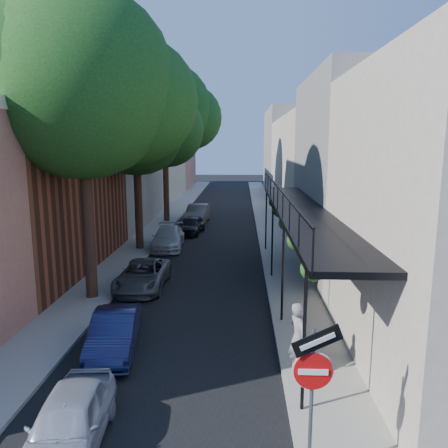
# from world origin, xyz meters

# --- Properties ---
(road_surface) EXTENTS (6.00, 64.00, 0.01)m
(road_surface) POSITION_xyz_m (0.00, 30.00, 0.01)
(road_surface) COLOR black
(road_surface) RESTS_ON ground
(sidewalk_left) EXTENTS (2.00, 64.00, 0.12)m
(sidewalk_left) POSITION_xyz_m (-4.00, 30.00, 0.06)
(sidewalk_left) COLOR gray
(sidewalk_left) RESTS_ON ground
(sidewalk_right) EXTENTS (2.00, 64.00, 0.12)m
(sidewalk_right) POSITION_xyz_m (4.00, 30.00, 0.06)
(sidewalk_right) COLOR gray
(sidewalk_right) RESTS_ON ground
(buildings_left) EXTENTS (10.10, 59.10, 12.00)m
(buildings_left) POSITION_xyz_m (-9.30, 28.76, 4.94)
(buildings_left) COLOR tan
(buildings_left) RESTS_ON ground
(buildings_right) EXTENTS (9.80, 55.00, 10.00)m
(buildings_right) POSITION_xyz_m (8.99, 29.49, 4.42)
(buildings_right) COLOR beige
(buildings_right) RESTS_ON ground
(sign_post) EXTENTS (0.89, 0.17, 2.99)m
(sign_post) POSITION_xyz_m (3.16, 0.97, 2.04)
(sign_post) COLOR #595B60
(sign_post) RESTS_ON ground
(oak_near) EXTENTS (7.48, 6.80, 11.42)m
(oak_near) POSITION_xyz_m (-3.37, 10.26, 7.88)
(oak_near) COLOR #351F15
(oak_near) RESTS_ON ground
(oak_mid) EXTENTS (6.60, 6.00, 10.20)m
(oak_mid) POSITION_xyz_m (-3.42, 18.23, 7.06)
(oak_mid) COLOR #351F15
(oak_mid) RESTS_ON ground
(oak_far) EXTENTS (7.70, 7.00, 11.90)m
(oak_far) POSITION_xyz_m (-3.35, 27.27, 8.26)
(oak_far) COLOR #351F15
(oak_far) RESTS_ON ground
(parked_car_a) EXTENTS (1.61, 3.47, 1.15)m
(parked_car_a) POSITION_xyz_m (-1.40, 1.67, 0.57)
(parked_car_a) COLOR #A6ABB7
(parked_car_a) RESTS_ON ground
(parked_car_b) EXTENTS (1.66, 3.60, 1.14)m
(parked_car_b) POSITION_xyz_m (-1.69, 5.76, 0.57)
(parked_car_b) COLOR #161C46
(parked_car_b) RESTS_ON ground
(parked_car_c) EXTENTS (1.86, 4.02, 1.12)m
(parked_car_c) POSITION_xyz_m (-2.13, 11.38, 0.56)
(parked_car_c) COLOR #54575B
(parked_car_c) RESTS_ON ground
(parked_car_d) EXTENTS (1.97, 4.30, 1.22)m
(parked_car_d) POSITION_xyz_m (-2.27, 18.49, 0.61)
(parked_car_d) COLOR #BCBCC0
(parked_car_d) RESTS_ON ground
(parked_car_e) EXTENTS (1.77, 3.58, 1.18)m
(parked_car_e) POSITION_xyz_m (-1.40, 22.62, 0.59)
(parked_car_e) COLOR black
(parked_car_e) RESTS_ON ground
(parked_car_f) EXTENTS (1.73, 4.30, 1.39)m
(parked_car_f) POSITION_xyz_m (-1.40, 26.76, 0.70)
(parked_car_f) COLOR #645B54
(parked_car_f) RESTS_ON ground
(pedestrian) EXTENTS (0.65, 0.79, 1.86)m
(pedestrian) POSITION_xyz_m (3.40, 4.62, 1.05)
(pedestrian) COLOR gray
(pedestrian) RESTS_ON sidewalk_right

